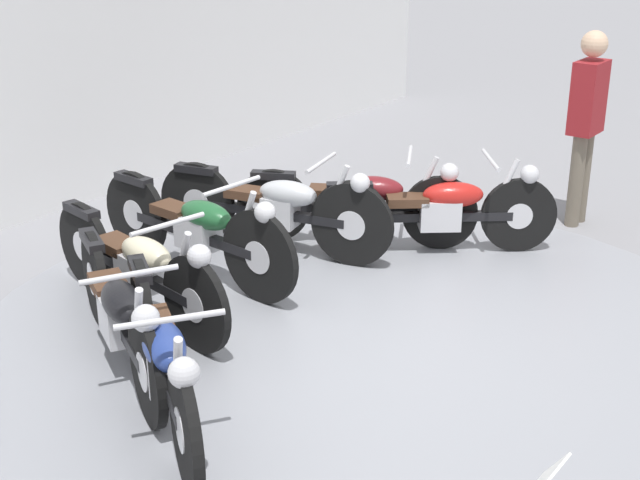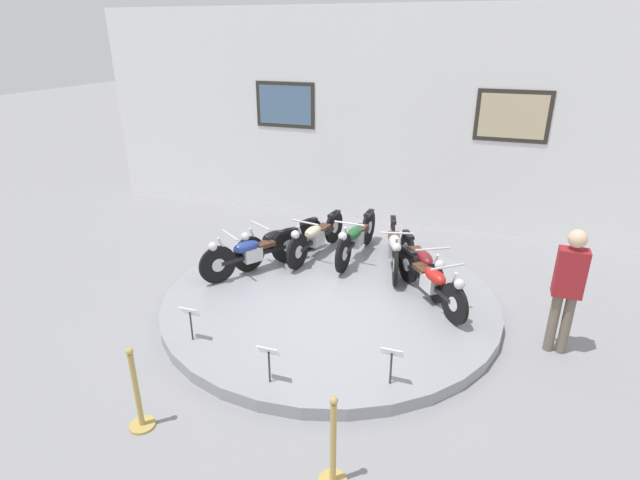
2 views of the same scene
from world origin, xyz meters
The scene contains 10 objects.
ground_plane centered at (0.00, 0.00, 0.00)m, with size 60.00×60.00×0.00m, color gray.
display_platform centered at (0.00, 0.00, 0.09)m, with size 5.21×5.21×0.17m, color gray.
motorcycle_blue centered at (-1.50, 0.30, 0.56)m, with size 1.17×1.68×0.80m.
motorcycle_black centered at (-1.28, 0.89, 0.56)m, with size 1.00×1.76×0.79m.
motorcycle_cream centered at (-0.72, 1.32, 0.56)m, with size 0.54×1.97×0.79m.
motorcycle_green centered at (0.00, 1.48, 0.58)m, with size 0.54×2.03×0.82m.
motorcycle_silver centered at (0.73, 1.32, 0.57)m, with size 0.63×1.97×0.81m.
motorcycle_maroon centered at (1.28, 0.89, 0.55)m, with size 0.99×1.74×0.78m.
motorcycle_red centered at (1.51, 0.30, 0.55)m, with size 1.27×1.55×0.78m.
visitor_standing centered at (3.27, -0.16, 1.01)m, with size 0.36×0.23×1.76m.
Camera 1 is at (-4.38, -2.89, 2.89)m, focal length 50.00 mm.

